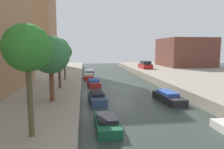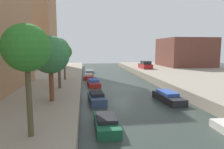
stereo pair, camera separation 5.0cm
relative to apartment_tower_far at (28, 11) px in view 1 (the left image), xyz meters
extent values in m
plane|color=#2D3833|center=(16.00, -21.13, -12.64)|extent=(84.00, 84.00, 0.00)
cube|color=#9E704C|center=(0.00, 0.00, 0.00)|extent=(10.00, 11.74, 23.29)
cube|color=brown|center=(34.00, -2.47, -8.54)|extent=(10.00, 10.60, 6.21)
cylinder|color=#4E452C|center=(8.92, -36.37, -9.99)|extent=(0.25, 0.25, 3.30)
sphere|color=#2B7225|center=(8.92, -36.37, -7.60)|extent=(2.11, 2.11, 2.11)
cylinder|color=brown|center=(8.92, -30.08, -10.37)|extent=(0.36, 0.36, 2.54)
sphere|color=#326E3C|center=(8.92, -30.08, -8.11)|extent=(2.84, 2.84, 2.84)
cylinder|color=#503A2A|center=(8.92, -24.99, -10.05)|extent=(0.27, 0.27, 3.19)
sphere|color=#397737|center=(8.92, -24.99, -7.70)|extent=(2.16, 2.16, 2.16)
cylinder|color=brown|center=(8.92, -19.27, -10.20)|extent=(0.24, 0.24, 2.88)
sphere|color=#326E24|center=(8.92, -19.27, -8.08)|extent=(1.96, 1.96, 1.96)
cube|color=maroon|center=(23.51, -6.73, -11.20)|extent=(1.89, 4.11, 0.89)
cube|color=#1E2328|center=(23.51, -7.03, -10.45)|extent=(1.64, 2.27, 0.62)
cube|color=#195638|center=(12.71, -33.59, -12.35)|extent=(1.40, 3.57, 0.59)
cube|color=black|center=(12.71, -33.58, -11.93)|extent=(1.18, 1.96, 0.25)
cube|color=#33476B|center=(12.50, -27.40, -12.31)|extent=(1.64, 3.56, 0.68)
cube|color=black|center=(12.50, -27.28, -11.83)|extent=(1.31, 1.99, 0.28)
cube|color=maroon|center=(12.62, -18.94, -12.36)|extent=(1.74, 3.84, 0.56)
cube|color=#2D4C9E|center=(12.62, -18.92, -11.91)|extent=(1.40, 2.14, 0.35)
cube|color=maroon|center=(12.13, -12.10, -12.38)|extent=(1.77, 4.21, 0.53)
cube|color=#B2ADA3|center=(12.13, -12.16, -11.98)|extent=(1.41, 2.35, 0.27)
cube|color=#4C5156|center=(12.48, -4.28, -12.35)|extent=(1.52, 4.59, 0.58)
cube|color=#232328|center=(19.25, -27.92, -12.33)|extent=(1.77, 4.42, 0.63)
cube|color=#2D4C9E|center=(19.25, -27.64, -11.87)|extent=(1.41, 2.46, 0.30)
camera|label=1|loc=(11.35, -45.67, -7.62)|focal=32.43mm
camera|label=2|loc=(11.40, -45.68, -7.62)|focal=32.43mm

